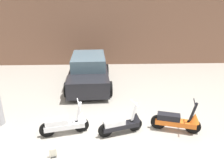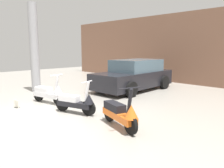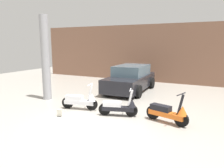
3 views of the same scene
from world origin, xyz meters
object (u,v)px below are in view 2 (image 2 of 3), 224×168
at_px(scooter_front_center, 120,113).
at_px(car_rear_left, 134,76).
at_px(scooter_front_right, 77,102).
at_px(support_column_side, 34,48).
at_px(placard_near_left_scooter, 17,104).
at_px(scooter_front_left, 49,93).

bearing_deg(scooter_front_center, car_rear_left, 142.69).
bearing_deg(scooter_front_right, scooter_front_center, -15.35).
bearing_deg(scooter_front_center, scooter_front_right, -161.73).
bearing_deg(support_column_side, placard_near_left_scooter, -38.34).
bearing_deg(support_column_side, car_rear_left, 50.96).
relative_size(scooter_front_right, support_column_side, 0.36).
distance_m(placard_near_left_scooter, support_column_side, 3.44).
xyz_separation_m(scooter_front_center, car_rear_left, (-3.13, 4.27, 0.31)).
bearing_deg(scooter_front_right, scooter_front_left, 161.32).
bearing_deg(placard_near_left_scooter, scooter_front_center, 16.40).
bearing_deg(support_column_side, scooter_front_left, -15.29).
bearing_deg(scooter_front_center, support_column_side, -169.81).
xyz_separation_m(scooter_front_center, support_column_side, (-6.06, 0.66, 1.62)).
height_order(scooter_front_left, scooter_front_right, scooter_front_left).
xyz_separation_m(scooter_front_right, placard_near_left_scooter, (-2.00, -1.06, -0.25)).
xyz_separation_m(scooter_front_center, placard_near_left_scooter, (-3.81, -1.12, -0.28)).
height_order(scooter_front_left, placard_near_left_scooter, scooter_front_left).
height_order(scooter_front_right, placard_near_left_scooter, scooter_front_right).
bearing_deg(scooter_front_left, support_column_side, 151.92).
relative_size(car_rear_left, placard_near_left_scooter, 16.88).
height_order(car_rear_left, placard_near_left_scooter, car_rear_left).
xyz_separation_m(car_rear_left, support_column_side, (-2.93, -3.61, 1.31)).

